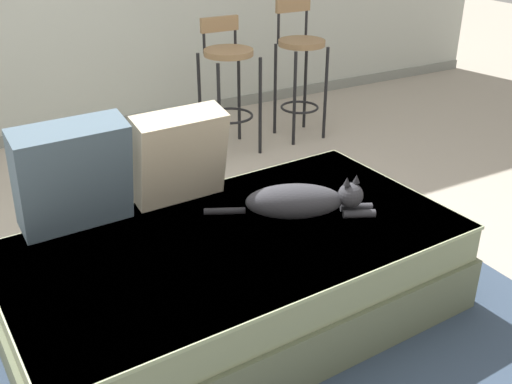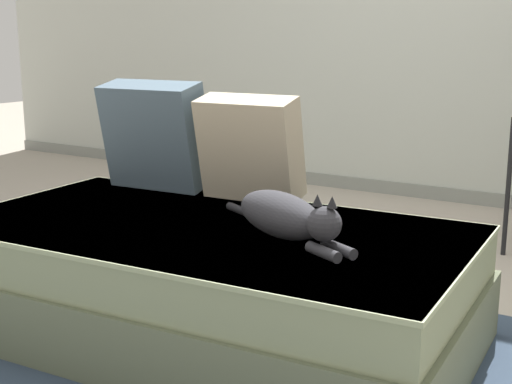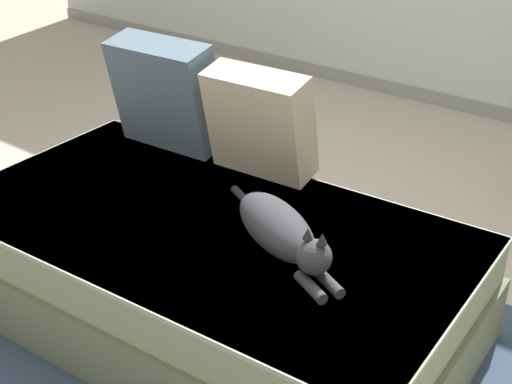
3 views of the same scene
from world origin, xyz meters
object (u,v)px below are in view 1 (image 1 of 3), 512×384
object	(u,v)px
throw_pillow_corner	(73,176)
throw_pillow_middle	(178,156)
couch	(237,277)
bar_stool_near_window	(228,73)
bar_stool_by_doorway	(300,59)
cat	(301,201)

from	to	relation	value
throw_pillow_corner	throw_pillow_middle	distance (m)	0.47
throw_pillow_corner	couch	bearing A→B (deg)	-35.31
bar_stool_near_window	bar_stool_by_doorway	size ratio (longest dim) A/B	0.92
couch	bar_stool_near_window	size ratio (longest dim) A/B	2.08
couch	cat	distance (m)	0.43
couch	cat	world-z (taller)	cat
cat	bar_stool_by_doorway	size ratio (longest dim) A/B	0.67
couch	throw_pillow_corner	distance (m)	0.80
throw_pillow_middle	bar_stool_near_window	world-z (taller)	bar_stool_near_window
throw_pillow_middle	cat	size ratio (longest dim) A/B	0.64
throw_pillow_middle	cat	distance (m)	0.58
throw_pillow_middle	bar_stool_by_doorway	world-z (taller)	bar_stool_by_doorway
throw_pillow_corner	cat	xyz separation A→B (m)	(0.86, -0.38, -0.16)
bar_stool_near_window	bar_stool_by_doorway	world-z (taller)	bar_stool_by_doorway
throw_pillow_middle	bar_stool_by_doorway	xyz separation A→B (m)	(1.52, 1.35, -0.05)
throw_pillow_corner	throw_pillow_middle	xyz separation A→B (m)	(0.47, 0.03, -0.02)
throw_pillow_middle	bar_stool_near_window	bearing A→B (deg)	55.45
throw_pillow_middle	cat	bearing A→B (deg)	-45.75
throw_pillow_middle	throw_pillow_corner	bearing A→B (deg)	-176.70
throw_pillow_middle	bar_stool_by_doorway	size ratio (longest dim) A/B	0.43
bar_stool_near_window	bar_stool_by_doorway	xyz separation A→B (m)	(0.59, 0.00, 0.02)
bar_stool_near_window	cat	bearing A→B (deg)	-106.98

